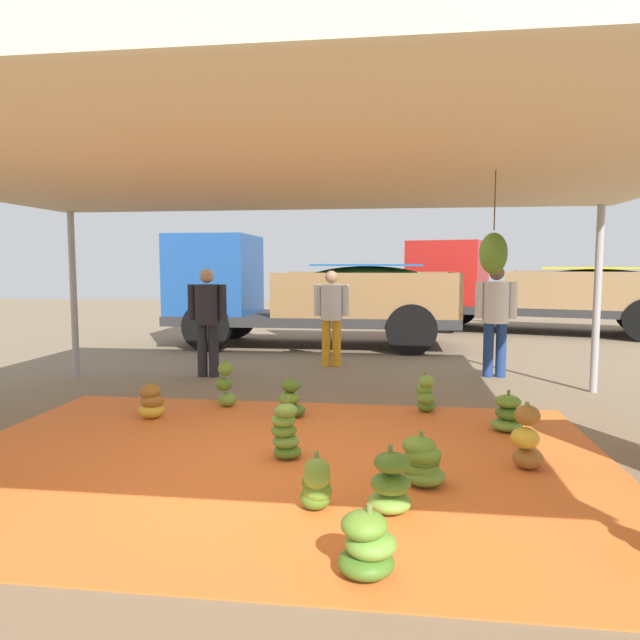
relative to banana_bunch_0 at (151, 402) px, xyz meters
name	(u,v)px	position (x,y,z in m)	size (l,w,h in m)	color
ground_plane	(317,389)	(1.66, 1.80, -0.20)	(40.00, 40.00, 0.00)	#7F6B51
tarp_orange	(272,460)	(1.66, -1.20, -0.19)	(6.05, 4.31, 0.01)	orange
tent_canopy	(269,170)	(1.67, -1.29, 2.35)	(8.00, 7.00, 2.62)	#9EA0A5
banana_bunch_0	(151,402)	(0.00, 0.00, 0.00)	(0.32, 0.32, 0.43)	gold
banana_bunch_2	(422,462)	(2.96, -1.62, 0.00)	(0.47, 0.47, 0.43)	#6B9E38
banana_bunch_3	(285,433)	(1.77, -1.16, 0.05)	(0.37, 0.36, 0.57)	#518428
banana_bunch_5	(226,386)	(0.69, 0.63, 0.07)	(0.32, 0.31, 0.59)	#6B9E38
banana_bunch_6	(291,400)	(1.57, 0.26, 0.01)	(0.37, 0.35, 0.48)	#477523
banana_bunch_7	(527,440)	(3.86, -1.14, 0.06)	(0.30, 0.30, 0.58)	#996628
banana_bunch_8	(367,546)	(2.60, -3.03, -0.01)	(0.45, 0.44, 0.42)	#477523
banana_bunch_10	(391,485)	(2.72, -2.20, 0.02)	(0.41, 0.44, 0.49)	#75A83D
banana_bunch_11	(426,395)	(3.11, 0.66, 0.03)	(0.30, 0.33, 0.49)	#518428
banana_bunch_12	(508,414)	(3.93, 0.00, -0.01)	(0.45, 0.42, 0.43)	#6B9E38
banana_bunch_13	(316,485)	(2.20, -2.21, 0.00)	(0.31, 0.32, 0.43)	#518428
cargo_truck_main	(302,291)	(0.74, 6.18, 1.00)	(6.10, 2.36, 2.40)	#2D2D2D
cargo_truck_far	(528,287)	(6.21, 9.60, 0.99)	(7.18, 4.26, 2.40)	#2D2D2D
worker_0	(207,314)	(-0.16, 2.51, 0.79)	(0.62, 0.38, 1.69)	#26262D
worker_1	(331,311)	(1.65, 3.71, 0.77)	(0.61, 0.37, 1.66)	orange
worker_2	(496,312)	(4.29, 3.06, 0.82)	(0.64, 0.39, 1.74)	navy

